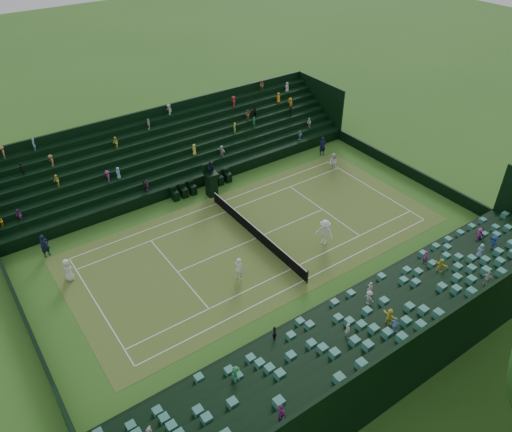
{
  "coord_description": "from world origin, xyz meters",
  "views": [
    {
      "loc": [
        23.43,
        -16.4,
        22.36
      ],
      "look_at": [
        0.0,
        0.0,
        2.0
      ],
      "focal_mm": 35.0,
      "sensor_mm": 36.0,
      "label": 1
    }
  ],
  "objects_px": {
    "player_far_east": "(325,232)",
    "umpire_chair": "(211,181)",
    "player_near_west": "(68,270)",
    "tennis_net": "(256,233)",
    "player_far_west": "(333,162)",
    "player_near_east": "(239,268)"
  },
  "relations": [
    {
      "from": "tennis_net",
      "to": "umpire_chair",
      "type": "bearing_deg",
      "value": 177.06
    },
    {
      "from": "player_near_east",
      "to": "umpire_chair",
      "type": "bearing_deg",
      "value": -47.31
    },
    {
      "from": "player_near_west",
      "to": "player_far_east",
      "type": "height_order",
      "value": "player_far_east"
    },
    {
      "from": "player_near_west",
      "to": "player_far_west",
      "type": "xyz_separation_m",
      "value": [
        -0.85,
        23.77,
        -0.05
      ]
    },
    {
      "from": "umpire_chair",
      "to": "player_near_west",
      "type": "relative_size",
      "value": 1.86
    },
    {
      "from": "player_far_east",
      "to": "umpire_chair",
      "type": "bearing_deg",
      "value": 172.78
    },
    {
      "from": "umpire_chair",
      "to": "player_far_west",
      "type": "xyz_separation_m",
      "value": [
        2.57,
        10.94,
        -0.54
      ]
    },
    {
      "from": "tennis_net",
      "to": "player_near_east",
      "type": "distance_m",
      "value": 4.42
    },
    {
      "from": "umpire_chair",
      "to": "player_near_east",
      "type": "distance_m",
      "value": 10.37
    },
    {
      "from": "tennis_net",
      "to": "player_near_east",
      "type": "xyz_separation_m",
      "value": [
        2.86,
        -3.35,
        0.33
      ]
    },
    {
      "from": "tennis_net",
      "to": "player_near_west",
      "type": "distance_m",
      "value": 12.94
    },
    {
      "from": "umpire_chair",
      "to": "player_far_west",
      "type": "relative_size",
      "value": 1.98
    },
    {
      "from": "player_near_east",
      "to": "player_far_west",
      "type": "relative_size",
      "value": 1.09
    },
    {
      "from": "tennis_net",
      "to": "player_near_west",
      "type": "relative_size",
      "value": 7.0
    },
    {
      "from": "tennis_net",
      "to": "umpire_chair",
      "type": "distance_m",
      "value": 6.87
    },
    {
      "from": "player_far_west",
      "to": "tennis_net",
      "type": "bearing_deg",
      "value": -64.03
    },
    {
      "from": "player_near_west",
      "to": "player_near_east",
      "type": "bearing_deg",
      "value": -138.65
    },
    {
      "from": "umpire_chair",
      "to": "player_near_west",
      "type": "distance_m",
      "value": 13.29
    },
    {
      "from": "umpire_chair",
      "to": "player_near_east",
      "type": "height_order",
      "value": "umpire_chair"
    },
    {
      "from": "player_near_west",
      "to": "player_far_east",
      "type": "relative_size",
      "value": 0.83
    },
    {
      "from": "player_near_west",
      "to": "player_far_west",
      "type": "bearing_deg",
      "value": -102.2
    },
    {
      "from": "player_near_west",
      "to": "player_far_east",
      "type": "xyz_separation_m",
      "value": [
        6.65,
        16.11,
        0.18
      ]
    }
  ]
}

